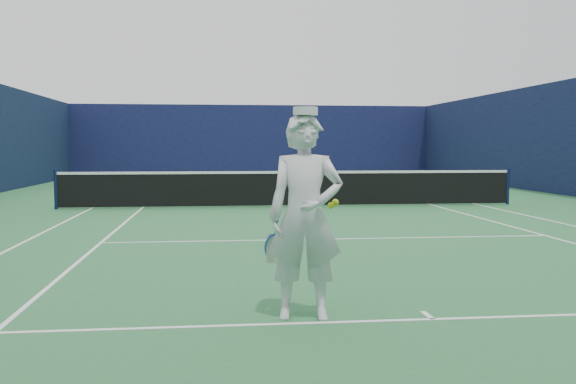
# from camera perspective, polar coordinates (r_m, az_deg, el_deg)

# --- Properties ---
(ground) EXTENTS (80.00, 80.00, 0.00)m
(ground) POSITION_cam_1_polar(r_m,az_deg,el_deg) (18.06, 0.25, -1.31)
(ground) COLOR #286B39
(ground) RESTS_ON ground
(court_markings) EXTENTS (11.03, 23.83, 0.01)m
(court_markings) POSITION_cam_1_polar(r_m,az_deg,el_deg) (18.06, 0.25, -1.30)
(court_markings) COLOR white
(court_markings) RESTS_ON ground
(windscreen_fence) EXTENTS (20.12, 36.12, 4.00)m
(windscreen_fence) POSITION_cam_1_polar(r_m,az_deg,el_deg) (17.98, 0.25, 5.04)
(windscreen_fence) COLOR #0F1338
(windscreen_fence) RESTS_ON ground
(tennis_net) EXTENTS (12.88, 0.09, 1.07)m
(tennis_net) POSITION_cam_1_polar(r_m,az_deg,el_deg) (18.02, 0.25, 0.44)
(tennis_net) COLOR #141E4C
(tennis_net) RESTS_ON ground
(tennis_player) EXTENTS (0.80, 0.57, 2.08)m
(tennis_player) POSITION_cam_1_polar(r_m,az_deg,el_deg) (6.28, 1.54, -2.15)
(tennis_player) COLOR white
(tennis_player) RESTS_ON ground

